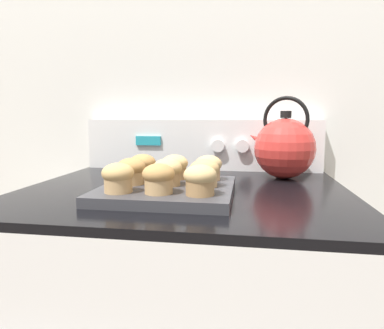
# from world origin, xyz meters

# --- Properties ---
(wall_back) EXTENTS (8.00, 0.05, 2.40)m
(wall_back) POSITION_xyz_m (0.00, 0.71, 1.20)
(wall_back) COLOR silver
(wall_back) RESTS_ON ground_plane
(control_panel) EXTENTS (0.78, 0.07, 0.17)m
(control_panel) POSITION_xyz_m (0.00, 0.66, 1.01)
(control_panel) COLOR white
(control_panel) RESTS_ON stove_range
(muffin_pan) EXTENTS (0.29, 0.29, 0.02)m
(muffin_pan) POSITION_xyz_m (-0.02, 0.26, 0.93)
(muffin_pan) COLOR #38383D
(muffin_pan) RESTS_ON stove_range
(muffin_r0_c0) EXTENTS (0.07, 0.07, 0.06)m
(muffin_r0_c0) POSITION_xyz_m (-0.11, 0.18, 0.98)
(muffin_r0_c0) COLOR tan
(muffin_r0_c0) RESTS_ON muffin_pan
(muffin_r0_c1) EXTENTS (0.07, 0.07, 0.06)m
(muffin_r0_c1) POSITION_xyz_m (-0.02, 0.18, 0.98)
(muffin_r0_c1) COLOR tan
(muffin_r0_c1) RESTS_ON muffin_pan
(muffin_r0_c2) EXTENTS (0.07, 0.07, 0.06)m
(muffin_r0_c2) POSITION_xyz_m (0.06, 0.18, 0.98)
(muffin_r0_c2) COLOR #A37A4C
(muffin_r0_c2) RESTS_ON muffin_pan
(muffin_r1_c0) EXTENTS (0.07, 0.07, 0.06)m
(muffin_r1_c0) POSITION_xyz_m (-0.11, 0.26, 0.98)
(muffin_r1_c0) COLOR tan
(muffin_r1_c0) RESTS_ON muffin_pan
(muffin_r1_c1) EXTENTS (0.07, 0.07, 0.06)m
(muffin_r1_c1) POSITION_xyz_m (-0.02, 0.26, 0.98)
(muffin_r1_c1) COLOR tan
(muffin_r1_c1) RESTS_ON muffin_pan
(muffin_r1_c2) EXTENTS (0.07, 0.07, 0.06)m
(muffin_r1_c2) POSITION_xyz_m (0.06, 0.26, 0.98)
(muffin_r1_c2) COLOR tan
(muffin_r1_c2) RESTS_ON muffin_pan
(muffin_r2_c0) EXTENTS (0.07, 0.07, 0.06)m
(muffin_r2_c0) POSITION_xyz_m (-0.11, 0.34, 0.98)
(muffin_r2_c0) COLOR tan
(muffin_r2_c0) RESTS_ON muffin_pan
(muffin_r2_c1) EXTENTS (0.07, 0.07, 0.06)m
(muffin_r2_c1) POSITION_xyz_m (-0.03, 0.34, 0.98)
(muffin_r2_c1) COLOR tan
(muffin_r2_c1) RESTS_ON muffin_pan
(muffin_r2_c2) EXTENTS (0.07, 0.07, 0.06)m
(muffin_r2_c2) POSITION_xyz_m (0.06, 0.34, 0.98)
(muffin_r2_c2) COLOR tan
(muffin_r2_c2) RESTS_ON muffin_pan
(tea_kettle) EXTENTS (0.20, 0.17, 0.23)m
(tea_kettle) POSITION_xyz_m (0.26, 0.52, 1.01)
(tea_kettle) COLOR red
(tea_kettle) RESTS_ON stove_range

